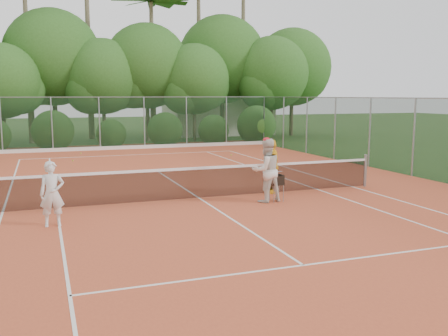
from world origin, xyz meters
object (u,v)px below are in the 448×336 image
Objects in this scene: ball_hopper at (277,180)px; player_yellow at (272,166)px; player_white at (52,194)px; player_center_grp at (266,170)px.

player_yellow is at bearing 51.22° from ball_hopper.
player_yellow is 1.30m from ball_hopper.
player_center_grp is at bearing 6.48° from player_white.
player_white is 5.98m from player_center_grp.
player_white is 0.82× the size of player_center_grp.
ball_hopper is at bearing -6.51° from player_center_grp.
player_center_grp is 1.38m from player_yellow.
player_center_grp reaches higher than player_yellow.
player_center_grp is at bearing 153.56° from ball_hopper.
ball_hopper is at bearing 5.79° from player_white.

